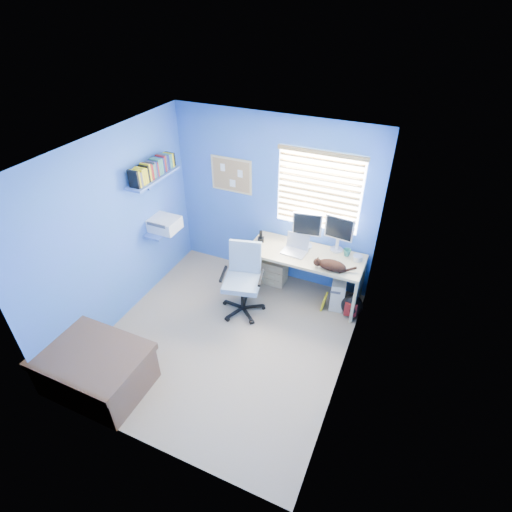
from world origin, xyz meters
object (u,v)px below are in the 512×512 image
at_px(tower_pc, 338,290).
at_px(office_chair, 243,288).
at_px(laptop, 294,246).
at_px(desk, 304,275).
at_px(cat, 332,265).

bearing_deg(tower_pc, office_chair, -160.66).
bearing_deg(laptop, office_chair, -127.00).
distance_m(desk, laptop, 0.51).
distance_m(desk, tower_pc, 0.53).
bearing_deg(tower_pc, desk, 174.35).
distance_m(desk, cat, 0.64).
height_order(cat, tower_pc, cat).
relative_size(desk, cat, 4.34).
bearing_deg(cat, laptop, 156.28).
bearing_deg(tower_pc, cat, -119.57).
bearing_deg(desk, laptop, -166.89).
bearing_deg(desk, office_chair, -137.25).
height_order(desk, laptop, laptop).
height_order(tower_pc, office_chair, office_chair).
relative_size(desk, office_chair, 1.59).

